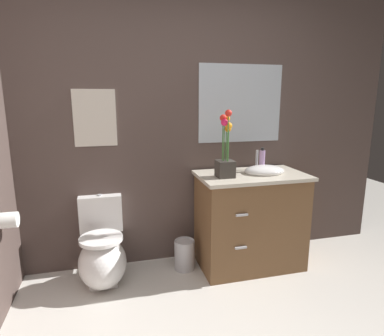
# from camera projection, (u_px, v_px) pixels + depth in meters

# --- Properties ---
(wall_back) EXTENTS (3.97, 0.05, 2.50)m
(wall_back) POSITION_uv_depth(u_px,v_px,m) (189.00, 126.00, 2.91)
(wall_back) COLOR #4C3D38
(wall_back) RESTS_ON ground_plane
(toilet) EXTENTS (0.38, 0.59, 0.69)m
(toilet) POSITION_uv_depth(u_px,v_px,m) (102.00, 255.00, 2.64)
(toilet) COLOR white
(toilet) RESTS_ON ground_plane
(vanity_cabinet) EXTENTS (0.94, 0.56, 1.04)m
(vanity_cabinet) POSITION_uv_depth(u_px,v_px,m) (250.00, 219.00, 2.90)
(vanity_cabinet) COLOR brown
(vanity_cabinet) RESTS_ON ground_plane
(flower_vase) EXTENTS (0.14, 0.14, 0.56)m
(flower_vase) POSITION_uv_depth(u_px,v_px,m) (225.00, 154.00, 2.66)
(flower_vase) COLOR #38332D
(flower_vase) RESTS_ON vanity_cabinet
(soap_bottle) EXTENTS (0.05, 0.05, 0.21)m
(soap_bottle) POSITION_uv_depth(u_px,v_px,m) (262.00, 160.00, 2.90)
(soap_bottle) COLOR #B28CBF
(soap_bottle) RESTS_ON vanity_cabinet
(trash_bin) EXTENTS (0.18, 0.18, 0.27)m
(trash_bin) POSITION_uv_depth(u_px,v_px,m) (185.00, 254.00, 2.88)
(trash_bin) COLOR #B7B7BC
(trash_bin) RESTS_ON ground_plane
(wall_poster) EXTENTS (0.34, 0.01, 0.47)m
(wall_poster) POSITION_uv_depth(u_px,v_px,m) (95.00, 118.00, 2.67)
(wall_poster) COLOR beige
(wall_mirror) EXTENTS (0.80, 0.01, 0.70)m
(wall_mirror) POSITION_uv_depth(u_px,v_px,m) (241.00, 104.00, 2.96)
(wall_mirror) COLOR #B2BCC6
(toilet_paper_roll) EXTENTS (0.11, 0.11, 0.11)m
(toilet_paper_roll) POSITION_uv_depth(u_px,v_px,m) (9.00, 220.00, 2.22)
(toilet_paper_roll) COLOR white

